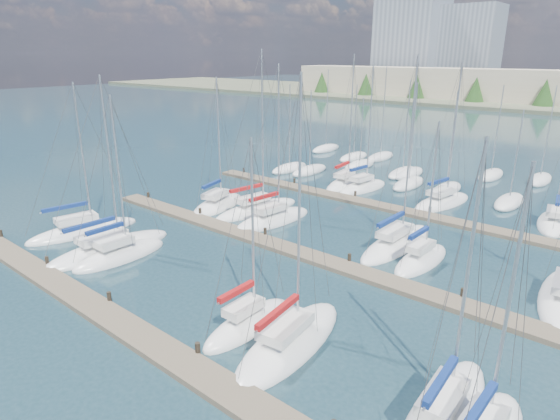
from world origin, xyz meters
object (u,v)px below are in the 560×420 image
Objects in this scene: sailboat_e at (290,341)px; sailboat_p at (442,202)px; sailboat_k at (397,243)px; sailboat_h at (218,205)px; sailboat_l at (421,260)px; sailboat_a at (83,231)px; sailboat_c at (120,255)px; sailboat_n at (345,183)px; sailboat_o at (363,187)px; sailboat_q at (553,223)px; sailboat_i at (257,209)px; sailboat_b at (109,249)px; sailboat_f at (443,414)px; sailboat_j at (273,219)px; sailboat_d at (248,323)px.

sailboat_p reaches higher than sailboat_e.
sailboat_k is 1.15× the size of sailboat_h.
sailboat_a is at bearing -150.91° from sailboat_l.
sailboat_c is (-17.46, -13.43, -0.00)m from sailboat_l.
sailboat_n is 1.00× the size of sailboat_k.
sailboat_o is (-12.10, 28.01, 0.01)m from sailboat_e.
sailboat_n reaches higher than sailboat_q.
sailboat_i is 1.24× the size of sailboat_c.
sailboat_q is at bearing 11.37° from sailboat_p.
sailboat_f is (26.15, -0.49, 0.01)m from sailboat_b.
sailboat_l is (15.53, -14.43, -0.01)m from sailboat_n.
sailboat_a is at bearing 173.72° from sailboat_c.
sailboat_l is at bearing 6.65° from sailboat_j.
sailboat_c is at bearing -83.47° from sailboat_i.
sailboat_l is at bearing 73.35° from sailboat_d.
sailboat_n reaches higher than sailboat_e.
sailboat_i is 14.32m from sailboat_c.
sailboat_q is (29.89, 27.34, -0.00)m from sailboat_a.
sailboat_k reaches higher than sailboat_c.
sailboat_o is 8.87m from sailboat_p.
sailboat_c is at bearing -140.88° from sailboat_l.
sailboat_k is at bearing 12.44° from sailboat_i.
sailboat_a is 12.63m from sailboat_h.
sailboat_q is at bearing 40.43° from sailboat_i.
sailboat_c is at bearing -99.64° from sailboat_j.
sailboat_j is 14.37m from sailboat_o.
sailboat_d is 15.87m from sailboat_k.
sailboat_a reaches higher than sailboat_q.
sailboat_a is at bearing -145.45° from sailboat_k.
sailboat_j is at bearing 60.29° from sailboat_a.
sailboat_a is 0.91× the size of sailboat_e.
sailboat_i reaches higher than sailboat_k.
sailboat_l is 0.87× the size of sailboat_f.
sailboat_e is at bearing -41.01° from sailboat_j.
sailboat_e is at bearing -82.63° from sailboat_k.
sailboat_l is 0.87× the size of sailboat_c.
sailboat_c is (-16.50, 0.48, 0.00)m from sailboat_e.
sailboat_d is 0.91× the size of sailboat_f.
sailboat_n reaches higher than sailboat_o.
sailboat_q is 15.46m from sailboat_k.
sailboat_j is 17.60m from sailboat_p.
sailboat_o is 1.14× the size of sailboat_f.
sailboat_b reaches higher than sailboat_q.
sailboat_o is (5.99, 27.43, 0.02)m from sailboat_b.
sailboat_b is 15.28m from sailboat_d.
sailboat_j reaches higher than sailboat_o.
sailboat_l is 3.29m from sailboat_k.
sailboat_l is 16.89m from sailboat_i.
sailboat_j is 13.87m from sailboat_l.
sailboat_d is (20.45, -1.45, 0.02)m from sailboat_a.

